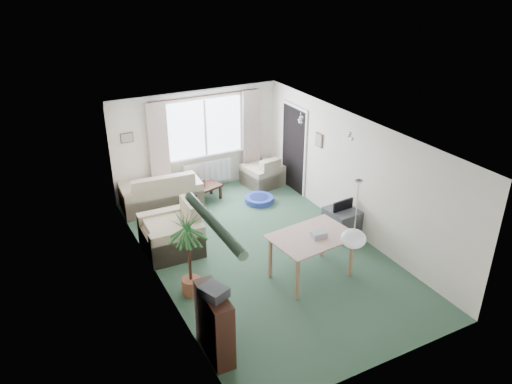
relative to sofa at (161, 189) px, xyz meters
name	(u,v)px	position (x,y,z in m)	size (l,w,h in m)	color
ground	(263,253)	(1.10, -2.75, -0.43)	(6.50, 6.50, 0.00)	#2F4F3A
window	(205,128)	(1.30, 0.48, 1.07)	(1.80, 0.03, 1.30)	white
curtain_rod	(205,96)	(1.30, 0.40, 1.84)	(2.60, 0.03, 0.03)	black
curtain_left	(159,147)	(0.15, 0.38, 0.84)	(0.45, 0.08, 2.00)	beige
curtain_right	(251,131)	(2.45, 0.38, 0.84)	(0.45, 0.08, 2.00)	beige
radiator	(208,172)	(1.30, 0.44, -0.03)	(1.20, 0.10, 0.55)	white
doorway	(294,149)	(3.08, -0.55, 0.57)	(0.03, 0.95, 2.00)	black
pendant_lamp	(353,239)	(1.30, -5.05, 1.05)	(0.36, 0.36, 0.36)	white
tinsel_garland	(213,223)	(-0.82, -5.05, 1.85)	(1.60, 1.60, 0.12)	#196626
bauble_cluster_a	(301,118)	(2.40, -1.85, 1.79)	(0.20, 0.20, 0.20)	silver
bauble_cluster_b	(351,133)	(2.70, -3.05, 1.79)	(0.20, 0.20, 0.20)	silver
wall_picture_back	(127,138)	(-0.50, 0.48, 1.12)	(0.28, 0.03, 0.22)	brown
wall_picture_right	(319,140)	(3.08, -1.55, 1.12)	(0.03, 0.24, 0.30)	brown
sofa	(161,189)	(0.00, 0.00, 0.00)	(1.72, 0.91, 0.86)	beige
armchair_corner	(263,171)	(2.55, -0.02, -0.06)	(0.83, 0.79, 0.74)	beige
armchair_left	(170,228)	(-0.40, -1.86, 0.05)	(1.07, 1.02, 0.96)	beige
coffee_table	(204,194)	(0.94, -0.19, -0.25)	(0.79, 0.44, 0.36)	black
photo_frame	(203,183)	(0.93, -0.16, 0.01)	(0.12, 0.02, 0.16)	brown
bookshelf	(214,324)	(-0.74, -4.73, 0.08)	(0.28, 0.84, 1.02)	black
hifi_box	(214,292)	(-0.75, -4.79, 0.66)	(0.28, 0.35, 0.14)	#37363B
houseplant	(189,254)	(-0.55, -3.30, 0.35)	(0.67, 0.67, 1.56)	#1D562C
dining_table	(311,257)	(1.47, -3.79, -0.03)	(1.28, 0.85, 0.80)	tan
gift_box	(319,235)	(1.54, -3.88, 0.43)	(0.25, 0.18, 0.12)	#B7B4BF
tv_cube	(342,222)	(2.80, -2.88, -0.15)	(0.57, 0.62, 0.57)	#414046
pet_bed	(259,199)	(2.03, -0.83, -0.36)	(0.65, 0.65, 0.13)	navy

